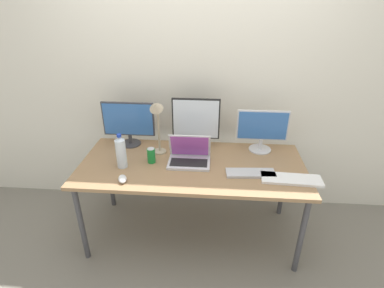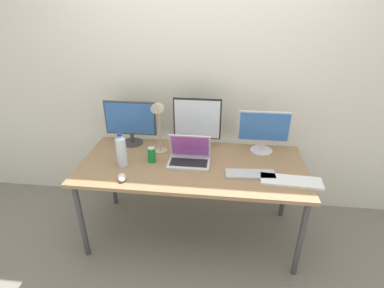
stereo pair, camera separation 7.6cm
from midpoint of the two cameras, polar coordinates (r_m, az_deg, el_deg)
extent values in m
plane|color=gray|center=(2.88, -0.79, -16.51)|extent=(16.00, 16.00, 0.00)
cube|color=silver|center=(2.76, 0.18, 12.66)|extent=(7.00, 0.08, 2.60)
cylinder|color=#424247|center=(2.60, -21.16, -14.01)|extent=(0.04, 0.04, 0.71)
cylinder|color=#424247|center=(2.47, 19.24, -16.29)|extent=(0.04, 0.04, 0.71)
cylinder|color=#424247|center=(3.11, -16.08, -5.83)|extent=(0.04, 0.04, 0.71)
cylinder|color=#424247|center=(2.99, 16.33, -7.23)|extent=(0.04, 0.04, 0.71)
cube|color=#93704C|center=(2.44, -0.90, -4.09)|extent=(1.82, 0.81, 0.03)
cylinder|color=#38383D|center=(2.80, -12.34, 0.10)|extent=(0.18, 0.18, 0.01)
cylinder|color=#38383D|center=(2.78, -12.43, 0.96)|extent=(0.03, 0.03, 0.08)
cube|color=#38383D|center=(2.70, -12.83, 4.67)|extent=(0.46, 0.02, 0.31)
cube|color=#3366B2|center=(2.69, -12.91, 4.56)|extent=(0.44, 0.01, 0.28)
cylinder|color=black|center=(2.70, -0.10, -0.30)|extent=(0.19, 0.19, 0.01)
cylinder|color=black|center=(2.68, -0.10, 0.50)|extent=(0.03, 0.03, 0.07)
cube|color=black|center=(2.59, -0.10, 4.83)|extent=(0.41, 0.02, 0.36)
cube|color=silver|center=(2.58, -0.12, 4.72)|extent=(0.39, 0.01, 0.34)
cylinder|color=silver|center=(2.70, 11.99, -0.99)|extent=(0.19, 0.19, 0.01)
cylinder|color=silver|center=(2.67, 12.09, -0.01)|extent=(0.03, 0.03, 0.09)
cube|color=silver|center=(2.60, 12.47, 3.49)|extent=(0.43, 0.02, 0.26)
cube|color=#3366B2|center=(2.59, 12.50, 3.38)|extent=(0.41, 0.01, 0.24)
cube|color=silver|center=(2.43, -1.48, -3.59)|extent=(0.34, 0.23, 0.02)
cube|color=black|center=(2.41, -1.52, -3.56)|extent=(0.30, 0.13, 0.00)
cube|color=silver|center=(2.44, -1.33, -0.30)|extent=(0.34, 0.09, 0.22)
cube|color=#A54CB2|center=(2.43, -1.34, -0.42)|extent=(0.30, 0.08, 0.20)
cube|color=white|center=(2.33, 17.51, -6.42)|extent=(0.45, 0.17, 0.02)
cube|color=#B2B2B7|center=(2.33, 10.17, -5.48)|extent=(0.38, 0.15, 0.02)
ellipsoid|color=silver|center=(2.28, -14.05, -6.47)|extent=(0.09, 0.12, 0.04)
cylinder|color=silver|center=(2.41, -14.22, -1.80)|extent=(0.08, 0.08, 0.23)
cone|color=silver|center=(2.35, -14.58, 1.02)|extent=(0.07, 0.07, 0.03)
cylinder|color=#1938B2|center=(2.34, -14.65, 1.57)|extent=(0.04, 0.04, 0.02)
cylinder|color=#197F33|center=(2.46, -8.63, -2.15)|extent=(0.07, 0.07, 0.12)
cylinder|color=silver|center=(2.43, -8.73, -0.86)|extent=(0.06, 0.06, 0.00)
cylinder|color=tan|center=(2.62, -6.96, -1.41)|extent=(0.11, 0.11, 0.01)
cylinder|color=tan|center=(2.53, -7.22, 2.68)|extent=(0.02, 0.02, 0.40)
cone|color=tan|center=(2.39, -7.81, 7.07)|extent=(0.11, 0.12, 0.11)
camera|label=1|loc=(0.04, -90.93, -0.48)|focal=28.00mm
camera|label=2|loc=(0.04, 89.07, 0.48)|focal=28.00mm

